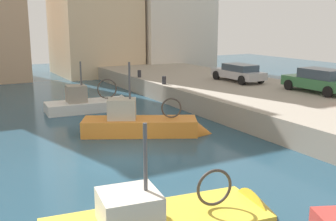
# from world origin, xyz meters

# --- Properties ---
(water_surface) EXTENTS (80.00, 80.00, 0.00)m
(water_surface) POSITION_xyz_m (0.00, 0.00, 0.00)
(water_surface) COLOR navy
(water_surface) RESTS_ON ground
(quay_wall) EXTENTS (9.00, 56.00, 1.20)m
(quay_wall) POSITION_xyz_m (11.50, 0.00, 0.60)
(quay_wall) COLOR #9E9384
(quay_wall) RESTS_ON ground
(fishing_boat_white) EXTENTS (5.74, 2.40, 3.90)m
(fishing_boat_white) POSITION_xyz_m (2.09, 9.54, 0.12)
(fishing_boat_white) COLOR white
(fishing_boat_white) RESTS_ON ground
(fishing_boat_orange) EXTENTS (6.31, 4.24, 4.32)m
(fishing_boat_orange) POSITION_xyz_m (2.55, 3.03, 0.13)
(fishing_boat_orange) COLOR orange
(fishing_boat_orange) RESTS_ON ground
(parked_car_silver) EXTENTS (1.88, 4.41, 1.25)m
(parked_car_silver) POSITION_xyz_m (12.61, 8.57, 1.86)
(parked_car_silver) COLOR #B7B7BC
(parked_car_silver) RESTS_ON quay_wall
(parked_car_green) EXTENTS (2.01, 4.39, 1.44)m
(parked_car_green) POSITION_xyz_m (13.93, 2.58, 1.94)
(parked_car_green) COLOR #387547
(parked_car_green) RESTS_ON quay_wall
(mooring_bollard_mid) EXTENTS (0.28, 0.28, 0.55)m
(mooring_bollard_mid) POSITION_xyz_m (7.35, 10.00, 1.48)
(mooring_bollard_mid) COLOR #2D2D33
(mooring_bollard_mid) RESTS_ON quay_wall
(mooring_bollard_north) EXTENTS (0.28, 0.28, 0.55)m
(mooring_bollard_north) POSITION_xyz_m (7.35, 14.00, 1.48)
(mooring_bollard_north) COLOR #2D2D33
(mooring_bollard_north) RESTS_ON quay_wall
(waterfront_building_west) EXTENTS (8.29, 8.85, 12.59)m
(waterfront_building_west) POSITION_xyz_m (16.27, 26.06, 6.31)
(waterfront_building_west) COLOR silver
(waterfront_building_west) RESTS_ON ground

